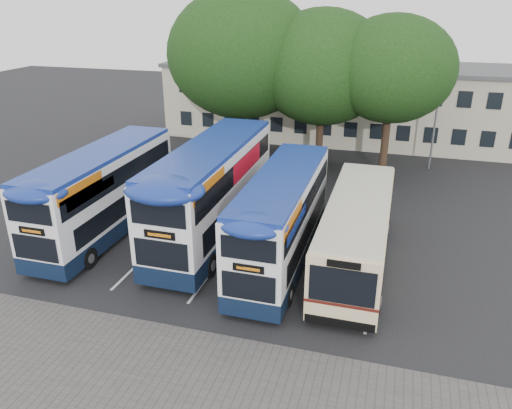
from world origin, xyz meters
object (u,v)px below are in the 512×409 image
at_px(tree_left, 242,54).
at_px(bus_single, 357,228).
at_px(tree_mid, 323,67).
at_px(bus_dd_right, 282,215).
at_px(bus_dd_mid, 213,187).
at_px(lamp_post, 439,97).
at_px(bus_dd_left, 104,189).
at_px(tree_right, 392,69).

distance_m(tree_left, bus_single, 17.37).
xyz_separation_m(tree_mid, bus_dd_right, (0.66, -13.93, -4.70)).
height_order(tree_left, tree_mid, tree_left).
bearing_deg(bus_dd_mid, tree_mid, 75.08).
distance_m(tree_mid, bus_dd_right, 14.72).
relative_size(lamp_post, bus_dd_left, 0.86).
bearing_deg(bus_dd_left, tree_right, 44.02).
distance_m(tree_right, bus_dd_mid, 14.61).
bearing_deg(bus_single, bus_dd_mid, 172.88).
xyz_separation_m(tree_left, tree_mid, (5.63, -0.03, -0.70)).
distance_m(lamp_post, tree_right, 4.73).
relative_size(tree_mid, bus_dd_right, 1.06).
bearing_deg(bus_dd_right, bus_single, 12.82).
bearing_deg(tree_right, bus_single, -92.43).
bearing_deg(tree_right, lamp_post, 42.07).
height_order(lamp_post, tree_left, tree_left).
bearing_deg(lamp_post, tree_mid, -164.64).
bearing_deg(lamp_post, bus_dd_left, -136.35).
relative_size(tree_right, bus_dd_left, 1.00).
relative_size(tree_mid, bus_single, 1.01).
distance_m(lamp_post, bus_dd_right, 17.69).
relative_size(tree_right, bus_single, 0.98).
distance_m(lamp_post, tree_mid, 8.15).
bearing_deg(tree_left, bus_dd_right, -65.77).
bearing_deg(tree_left, bus_dd_left, -102.77).
xyz_separation_m(bus_dd_left, bus_single, (12.64, 0.29, -0.62)).
bearing_deg(bus_dd_mid, bus_single, -7.12).
height_order(lamp_post, bus_dd_right, lamp_post).
relative_size(tree_left, tree_right, 1.15).
bearing_deg(tree_mid, tree_right, -9.47).
xyz_separation_m(lamp_post, tree_mid, (-7.63, -2.10, 1.96)).
bearing_deg(tree_left, bus_single, -54.05).
bearing_deg(tree_mid, bus_single, -73.30).
distance_m(lamp_post, bus_single, 16.05).
bearing_deg(lamp_post, tree_left, -171.16).
height_order(tree_right, bus_dd_mid, tree_right).
xyz_separation_m(tree_mid, bus_dd_mid, (-3.27, -12.28, -4.38)).
bearing_deg(tree_mid, bus_dd_left, -122.82).
bearing_deg(tree_right, tree_left, 175.58).
bearing_deg(lamp_post, bus_dd_mid, -127.17).
bearing_deg(bus_single, tree_mid, 106.70).
relative_size(tree_right, bus_dd_mid, 0.91).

